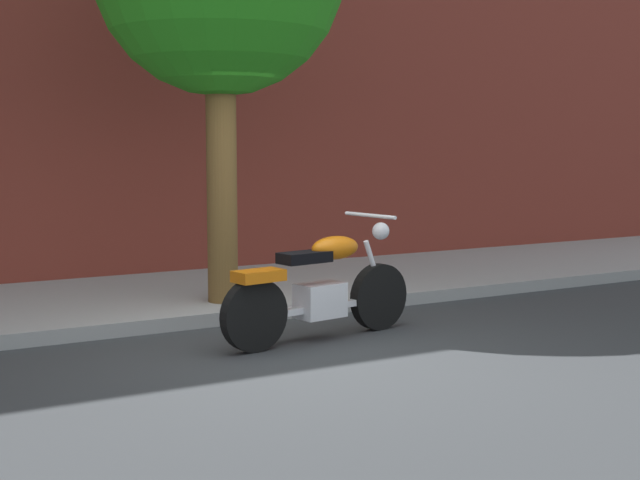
{
  "coord_description": "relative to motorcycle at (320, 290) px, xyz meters",
  "views": [
    {
      "loc": [
        -3.48,
        -6.64,
        1.83
      ],
      "look_at": [
        0.43,
        0.3,
        0.93
      ],
      "focal_mm": 49.13,
      "sensor_mm": 36.0,
      "label": 1
    }
  ],
  "objects": [
    {
      "name": "ground_plane",
      "position": [
        -0.43,
        -0.3,
        -0.47
      ],
      "size": [
        60.0,
        60.0,
        0.0
      ],
      "primitive_type": "plane",
      "color": "#303335"
    },
    {
      "name": "sidewalk",
      "position": [
        -0.43,
        2.45,
        -0.4
      ],
      "size": [
        22.43,
        2.92,
        0.14
      ],
      "primitive_type": "cube",
      "color": "#959595",
      "rests_on": "ground"
    },
    {
      "name": "motorcycle",
      "position": [
        0.0,
        0.0,
        0.0
      ],
      "size": [
        2.11,
        0.71,
        1.15
      ],
      "color": "black",
      "rests_on": "ground"
    }
  ]
}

